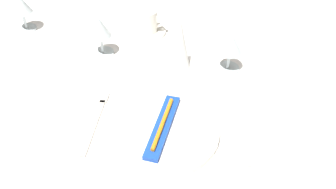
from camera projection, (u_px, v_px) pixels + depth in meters
dining_table at (174, 91)px, 1.12m from camera, size 1.80×1.11×0.74m
dinner_plate at (162, 130)px, 0.88m from camera, size 0.28×0.28×0.02m
toothbrush_package at (162, 126)px, 0.87m from camera, size 0.06×0.21×0.02m
fork_outer at (96, 119)px, 0.91m from camera, size 0.02×0.22×0.00m
dinner_knife at (230, 137)px, 0.87m from camera, size 0.02×0.22×0.00m
spoon_soup at (243, 125)px, 0.90m from camera, size 0.03×0.21×0.01m
saucer_left at (147, 32)px, 1.22m from camera, size 0.13×0.13×0.01m
coffee_cup_left at (147, 21)px, 1.19m from camera, size 0.10×0.07×0.07m
wine_glass_centre at (231, 45)px, 1.01m from camera, size 0.07×0.07×0.12m
wine_glass_left at (20, 5)px, 1.18m from camera, size 0.07×0.07×0.13m
wine_glass_right at (100, 29)px, 1.07m from camera, size 0.07×0.07×0.13m
napkin_folded at (180, 44)px, 1.03m from camera, size 0.06×0.06×0.16m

